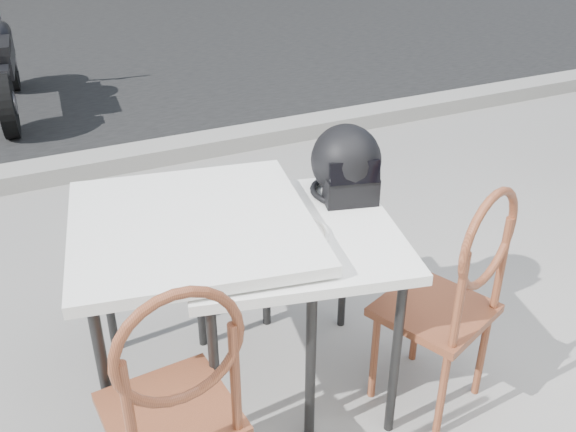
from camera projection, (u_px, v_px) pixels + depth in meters
name	position (u px, v px, depth m)	size (l,w,h in m)	color
street_asphalt	(111.00, 34.00, 7.95)	(30.00, 8.00, 0.00)	black
curb	(221.00, 142.00, 4.76)	(30.00, 0.25, 0.12)	gray
cafe_table_main	(288.00, 245.00, 2.33)	(0.93, 0.93, 0.74)	white
plate	(281.00, 235.00, 2.24)	(0.38, 0.38, 0.02)	silver
pizza	(281.00, 230.00, 2.23)	(0.26, 0.26, 0.03)	gold
helmet	(346.00, 165.00, 2.47)	(0.34, 0.35, 0.28)	black
cafe_chair_main	(455.00, 291.00, 2.29)	(0.49, 0.49, 0.98)	brown
cafe_table_side	(192.00, 237.00, 2.28)	(0.97, 0.97, 0.79)	white
cafe_chair_side	(175.00, 399.00, 1.83)	(0.41, 0.41, 0.99)	brown
motorcycle	(5.00, 66.00, 5.33)	(0.46, 1.78, 0.88)	black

